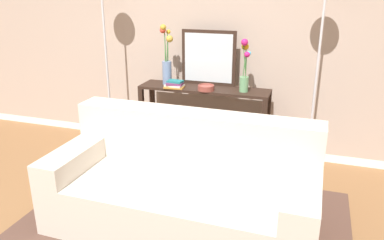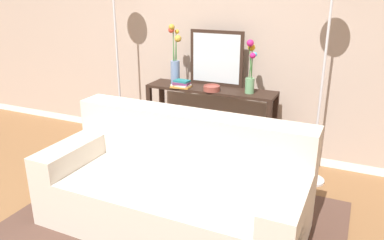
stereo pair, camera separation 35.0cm
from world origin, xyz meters
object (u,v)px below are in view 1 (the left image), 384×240
Objects in this scene: floor_lamp_left at (104,21)px; console_table at (204,110)px; vase_short_flowers at (245,68)px; fruit_bowl at (206,88)px; book_stack at (175,84)px; vase_tall_flowers at (167,59)px; couch at (184,190)px; book_row_under_console at (170,148)px; wall_mirror at (208,58)px; floor_lamp_right at (322,27)px.

console_table is at bearing 4.71° from floor_lamp_left.
vase_short_flowers reaches higher than fruit_bowl.
floor_lamp_left reaches higher than book_stack.
vase_tall_flowers is at bearing 176.72° from console_table.
fruit_bowl is (1.17, -0.01, -0.65)m from floor_lamp_left.
couch is at bearing -63.33° from vase_tall_flowers.
book_stack is (-0.35, 0.00, 0.01)m from fruit_bowl.
fruit_bowl is at bearing -12.25° from book_row_under_console.
couch reaches higher than console_table.
wall_mirror is 0.92× the size of vase_tall_flowers.
vase_tall_flowers is at bearing 176.74° from vase_short_flowers.
fruit_bowl is (0.49, -0.13, -0.24)m from vase_tall_flowers.
vase_tall_flowers is at bearing 137.84° from book_stack.
wall_mirror is at bearing 38.29° from book_stack.
floor_lamp_left is 8.74× the size of book_stack.
floor_lamp_right is (1.13, -0.09, 0.94)m from console_table.
book_row_under_console is at bearing 7.46° from floor_lamp_left.
vase_short_flowers is at bearing -3.24° from console_table.
couch is at bearing -99.69° from vase_short_flowers.
wall_mirror is 1.14m from book_row_under_console.
fruit_bowl is at bearing -14.44° from vase_tall_flowers.
vase_tall_flowers is (-1.57, 0.12, -0.41)m from floor_lamp_right.
floor_lamp_left is at bearing 180.00° from floor_lamp_right.
vase_tall_flowers is 0.30m from book_stack.
floor_lamp_left is at bearing -175.29° from console_table.
floor_lamp_right reaches higher than couch.
console_table is at bearing -92.35° from wall_mirror.
console_table is 0.66m from vase_short_flowers.
console_table is at bearing 99.76° from couch.
floor_lamp_left is 3.49× the size of vase_short_flowers.
fruit_bowl is at bearing -62.32° from console_table.
floor_lamp_left reaches higher than vase_short_flowers.
book_row_under_console is (-0.41, 0.00, -0.51)m from console_table.
vase_short_flowers reaches higher than couch.
console_table reaches higher than book_row_under_console.
vase_tall_flowers reaches higher than book_row_under_console.
floor_lamp_right reaches higher than console_table.
floor_lamp_left is 3.16× the size of wall_mirror.
couch is 2.14m from floor_lamp_left.
floor_lamp_right reaches higher than vase_tall_flowers.
wall_mirror is at bearing 14.47° from vase_tall_flowers.
floor_lamp_left is 2.25m from floor_lamp_right.
floor_lamp_right is at bearing -4.62° from console_table.
wall_mirror is (-0.21, 1.42, 0.80)m from couch.
fruit_bowl is (-0.38, -0.08, -0.21)m from vase_short_flowers.
vase_tall_flowers is (0.68, 0.12, -0.40)m from floor_lamp_left.
vase_short_flowers is 2.51× the size of book_stack.
floor_lamp_right is 3.51× the size of vase_short_flowers.
fruit_bowl is 0.52× the size of book_row_under_console.
book_stack is at bearing -179.65° from floor_lamp_right.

